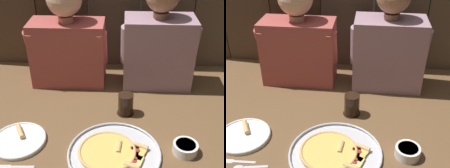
{
  "view_description": "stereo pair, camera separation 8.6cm",
  "coord_description": "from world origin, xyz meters",
  "views": [
    {
      "loc": [
        0.06,
        -1.08,
        0.91
      ],
      "look_at": [
        0.01,
        0.1,
        0.18
      ],
      "focal_mm": 47.66,
      "sensor_mm": 36.0,
      "label": 1
    },
    {
      "loc": [
        0.14,
        -1.08,
        0.91
      ],
      "look_at": [
        0.01,
        0.1,
        0.18
      ],
      "focal_mm": 47.66,
      "sensor_mm": 36.0,
      "label": 2
    }
  ],
  "objects": [
    {
      "name": "diner_right",
      "position": [
        0.25,
        0.42,
        0.27
      ],
      "size": [
        0.41,
        0.21,
        0.6
      ],
      "color": "gray",
      "rests_on": "ground"
    },
    {
      "name": "pizza_tray",
      "position": [
        0.02,
        -0.17,
        0.01
      ],
      "size": [
        0.39,
        0.39,
        0.03
      ],
      "color": "silver",
      "rests_on": "ground"
    },
    {
      "name": "table_spoon",
      "position": [
        -0.32,
        -0.29,
        0.0
      ],
      "size": [
        0.14,
        0.04,
        0.01
      ],
      "color": "silver",
      "rests_on": "ground"
    },
    {
      "name": "diner_left",
      "position": [
        -0.25,
        0.42,
        0.27
      ],
      "size": [
        0.44,
        0.2,
        0.59
      ],
      "color": "#AD4C47",
      "rests_on": "ground"
    },
    {
      "name": "dinner_plate",
      "position": [
        -0.39,
        -0.11,
        0.01
      ],
      "size": [
        0.24,
        0.24,
        0.03
      ],
      "color": "white",
      "rests_on": "ground"
    },
    {
      "name": "dipping_bowl",
      "position": [
        0.33,
        -0.15,
        0.03
      ],
      "size": [
        0.11,
        0.11,
        0.04
      ],
      "color": "white",
      "rests_on": "ground"
    },
    {
      "name": "ground_plane",
      "position": [
        0.0,
        0.0,
        0.0
      ],
      "size": [
        3.2,
        3.2,
        0.0
      ],
      "primitive_type": "plane",
      "color": "brown"
    },
    {
      "name": "drinking_glass",
      "position": [
        0.08,
        0.12,
        0.05
      ],
      "size": [
        0.09,
        0.09,
        0.11
      ],
      "color": "black",
      "rests_on": "ground"
    },
    {
      "name": "table_knife",
      "position": [
        -0.37,
        -0.26,
        0.0
      ],
      "size": [
        0.16,
        0.02,
        0.01
      ],
      "color": "silver",
      "rests_on": "ground"
    }
  ]
}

